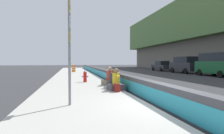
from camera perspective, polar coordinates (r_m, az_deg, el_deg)
ground_plane at (r=6.94m, az=15.39°, el=-11.94°), size 160.00×160.00×0.00m
sidewalk_strip at (r=6.19m, az=-7.50°, el=-12.91°), size 80.00×4.40×0.14m
jersey_barrier at (r=6.85m, az=15.39°, el=-8.49°), size 76.00×0.45×0.85m
route_sign_post at (r=6.63m, az=-12.59°, el=6.89°), size 0.44×0.09×3.60m
fire_hydrant at (r=13.83m, az=-8.09°, el=-2.65°), size 0.26×0.46×0.88m
seated_person_foreground at (r=9.93m, az=1.24°, el=-4.87°), size 0.83×0.93×1.14m
seated_person_middle at (r=10.88m, az=0.32°, el=-4.44°), size 0.77×0.86×1.04m
seated_person_rear at (r=12.05m, az=-0.75°, el=-3.68°), size 0.94×1.02×1.16m
backpack at (r=9.39m, az=1.54°, el=-6.23°), size 0.32×0.28×0.40m
construction_barrel at (r=27.48m, az=-11.42°, el=-0.45°), size 0.54×0.54×0.95m
parked_car_third at (r=23.47m, az=29.02°, el=0.80°), size 5.16×2.24×2.56m
parked_car_fourth at (r=28.04m, az=21.00°, el=0.66°), size 4.85×2.17×2.28m
parked_car_midline at (r=33.61m, az=14.68°, el=0.33°), size 4.52×1.99×1.71m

